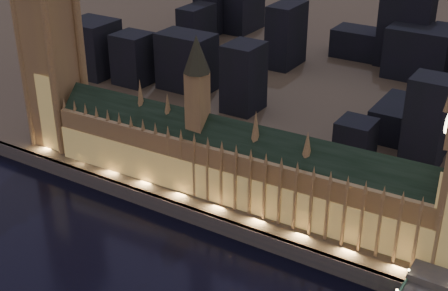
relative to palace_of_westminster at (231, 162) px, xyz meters
The scene contains 5 objects.
ground_plane 67.31m from the palace_of_westminster, 94.44° to the right, with size 2000.00×2000.00×0.00m, color black.
embankment_wall 30.88m from the palace_of_westminster, 103.00° to the right, with size 2000.00×2.50×8.00m, color #43474F.
palace_of_westminster is the anchor object (origin of this frame).
victoria_tower 121.71m from the palace_of_westminster, behind, with size 31.68×31.68×118.68m.
city_backdrop 189.45m from the palace_of_westminster, 79.54° to the left, with size 455.44×215.63×78.91m.
Camera 1 is at (142.30, -164.38, 166.75)m, focal length 50.00 mm.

